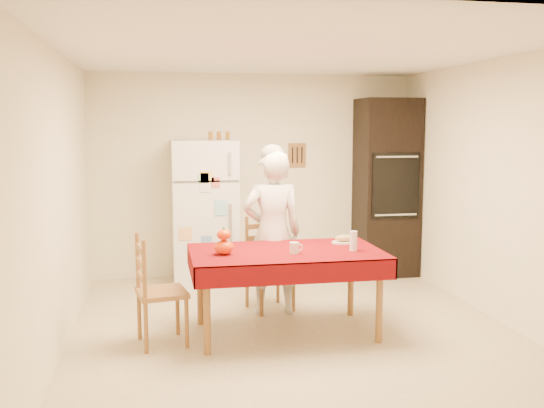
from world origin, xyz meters
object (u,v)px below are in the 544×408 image
object	(u,v)px
chair_far	(267,259)
wine_glass	(353,241)
oven_cabinet	(386,187)
chair_left	(154,287)
refrigerator	(205,212)
dining_table	(286,258)
coffee_mug	(294,248)
seated_woman	(272,233)
bread_plate	(344,242)
pumpkin_lower	(224,247)

from	to	relation	value
chair_far	wine_glass	bearing A→B (deg)	-72.40
oven_cabinet	chair_left	bearing A→B (deg)	-144.47
refrigerator	dining_table	size ratio (longest dim) A/B	1.00
coffee_mug	wine_glass	xyz separation A→B (m)	(0.55, 0.03, 0.04)
chair_left	seated_woman	xyz separation A→B (m)	(1.15, 0.67, 0.31)
wine_glass	bread_plate	world-z (taller)	wine_glass
chair_far	pumpkin_lower	distance (m)	1.06
chair_far	bread_plate	xyz separation A→B (m)	(0.64, -0.57, 0.26)
bread_plate	chair_far	bearing A→B (deg)	138.20
oven_cabinet	coffee_mug	bearing A→B (deg)	-128.23
chair_left	refrigerator	bearing A→B (deg)	-26.59
chair_left	wine_glass	world-z (taller)	chair_left
dining_table	coffee_mug	world-z (taller)	coffee_mug
oven_cabinet	coffee_mug	size ratio (longest dim) A/B	22.00
chair_far	coffee_mug	bearing A→B (deg)	-102.26
oven_cabinet	chair_far	world-z (taller)	oven_cabinet
coffee_mug	chair_left	bearing A→B (deg)	176.79
pumpkin_lower	wine_glass	world-z (taller)	wine_glass
chair_far	seated_woman	world-z (taller)	seated_woman
oven_cabinet	bread_plate	xyz separation A→B (m)	(-1.10, -1.75, -0.33)
seated_woman	coffee_mug	size ratio (longest dim) A/B	16.29
chair_left	wine_glass	size ratio (longest dim) A/B	5.40
refrigerator	oven_cabinet	world-z (taller)	oven_cabinet
coffee_mug	dining_table	bearing A→B (deg)	105.86
oven_cabinet	coffee_mug	distance (m)	2.71
refrigerator	wine_glass	world-z (taller)	refrigerator
oven_cabinet	bread_plate	world-z (taller)	oven_cabinet
refrigerator	seated_woman	xyz separation A→B (m)	(0.56, -1.33, -0.04)
refrigerator	coffee_mug	world-z (taller)	refrigerator
pumpkin_lower	bread_plate	world-z (taller)	pumpkin_lower
dining_table	seated_woman	xyz separation A→B (m)	(-0.01, 0.59, 0.12)
chair_left	bread_plate	bearing A→B (deg)	-90.50
bread_plate	refrigerator	bearing A→B (deg)	124.88
bread_plate	dining_table	bearing A→B (deg)	-159.92
coffee_mug	refrigerator	bearing A→B (deg)	106.51
seated_woman	chair_left	bearing A→B (deg)	29.87
pumpkin_lower	bread_plate	size ratio (longest dim) A/B	0.70
oven_cabinet	chair_far	bearing A→B (deg)	-145.86
pumpkin_lower	dining_table	bearing A→B (deg)	6.51
wine_glass	chair_far	bearing A→B (deg)	123.90
refrigerator	bread_plate	size ratio (longest dim) A/B	7.08
seated_woman	refrigerator	bearing A→B (deg)	-67.43
chair_far	wine_glass	distance (m)	1.15
chair_far	refrigerator	bearing A→B (deg)	99.54
dining_table	bread_plate	size ratio (longest dim) A/B	7.08
chair_left	wine_glass	xyz separation A→B (m)	(1.75, -0.04, 0.34)
refrigerator	chair_far	bearing A→B (deg)	-64.16
oven_cabinet	chair_far	distance (m)	2.18
chair_left	seated_woman	world-z (taller)	seated_woman
refrigerator	bread_plate	xyz separation A→B (m)	(1.18, -1.70, -0.08)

